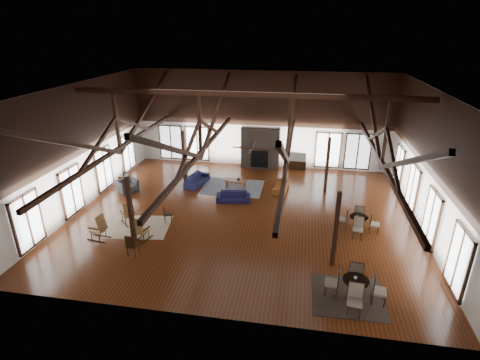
% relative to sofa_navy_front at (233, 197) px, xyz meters
% --- Properties ---
extents(floor, '(16.00, 16.00, 0.00)m').
position_rel_sofa_navy_front_xyz_m(floor, '(0.74, -1.35, -0.26)').
color(floor, '#572B12').
rests_on(floor, ground).
extents(ceiling, '(16.00, 14.00, 0.02)m').
position_rel_sofa_navy_front_xyz_m(ceiling, '(0.74, -1.35, 5.74)').
color(ceiling, black).
rests_on(ceiling, wall_back).
extents(wall_back, '(16.00, 0.02, 6.00)m').
position_rel_sofa_navy_front_xyz_m(wall_back, '(0.74, 5.65, 2.74)').
color(wall_back, white).
rests_on(wall_back, floor).
extents(wall_front, '(16.00, 0.02, 6.00)m').
position_rel_sofa_navy_front_xyz_m(wall_front, '(0.74, -8.35, 2.74)').
color(wall_front, white).
rests_on(wall_front, floor).
extents(wall_left, '(0.02, 14.00, 6.00)m').
position_rel_sofa_navy_front_xyz_m(wall_left, '(-7.26, -1.35, 2.74)').
color(wall_left, white).
rests_on(wall_left, floor).
extents(wall_right, '(0.02, 14.00, 6.00)m').
position_rel_sofa_navy_front_xyz_m(wall_right, '(8.74, -1.35, 2.74)').
color(wall_right, white).
rests_on(wall_right, floor).
extents(roof_truss, '(15.60, 14.07, 3.14)m').
position_rel_sofa_navy_front_xyz_m(roof_truss, '(0.74, -1.35, 3.77)').
color(roof_truss, '#321A0E').
rests_on(roof_truss, wall_back).
extents(post_grid, '(8.16, 7.16, 3.05)m').
position_rel_sofa_navy_front_xyz_m(post_grid, '(0.74, -1.35, 1.27)').
color(post_grid, '#321A0E').
rests_on(post_grid, floor).
extents(fireplace, '(2.50, 0.69, 2.60)m').
position_rel_sofa_navy_front_xyz_m(fireplace, '(0.74, 5.32, 1.03)').
color(fireplace, brown).
rests_on(fireplace, floor).
extents(ceiling_fan, '(1.60, 1.60, 0.75)m').
position_rel_sofa_navy_front_xyz_m(ceiling_fan, '(1.24, -2.35, 3.48)').
color(ceiling_fan, black).
rests_on(ceiling_fan, roof_truss).
extents(sofa_navy_front, '(1.83, 0.91, 0.51)m').
position_rel_sofa_navy_front_xyz_m(sofa_navy_front, '(0.00, 0.00, 0.00)').
color(sofa_navy_front, '#18163E').
rests_on(sofa_navy_front, floor).
extents(sofa_navy_left, '(2.04, 1.09, 0.57)m').
position_rel_sofa_navy_front_xyz_m(sofa_navy_left, '(-2.48, 1.88, 0.03)').
color(sofa_navy_left, '#171A41').
rests_on(sofa_navy_left, floor).
extents(sofa_orange, '(1.80, 0.85, 0.51)m').
position_rel_sofa_navy_front_xyz_m(sofa_orange, '(2.34, 1.89, -0.00)').
color(sofa_orange, brown).
rests_on(sofa_orange, floor).
extents(coffee_table, '(1.32, 0.89, 0.46)m').
position_rel_sofa_navy_front_xyz_m(coffee_table, '(-0.20, 1.76, 0.15)').
color(coffee_table, brown).
rests_on(coffee_table, floor).
extents(vase, '(0.22, 0.22, 0.19)m').
position_rel_sofa_navy_front_xyz_m(vase, '(-0.05, 1.76, 0.30)').
color(vase, '#B2B2B2').
rests_on(vase, coffee_table).
extents(armchair, '(1.34, 1.36, 0.67)m').
position_rel_sofa_navy_front_xyz_m(armchair, '(-5.96, 0.25, 0.08)').
color(armchair, '#2F2F31').
rests_on(armchair, floor).
extents(side_table_lamp, '(0.47, 0.47, 1.20)m').
position_rel_sofa_navy_front_xyz_m(side_table_lamp, '(-6.50, 0.98, 0.20)').
color(side_table_lamp, black).
rests_on(side_table_lamp, floor).
extents(rocking_chair_a, '(0.92, 0.91, 1.09)m').
position_rel_sofa_navy_front_xyz_m(rocking_chair_a, '(-4.29, -3.14, 0.26)').
color(rocking_chair_a, olive).
rests_on(rocking_chair_a, floor).
extents(rocking_chair_b, '(0.63, 0.90, 1.05)m').
position_rel_sofa_navy_front_xyz_m(rocking_chair_b, '(-3.14, -4.44, 0.24)').
color(rocking_chair_b, olive).
rests_on(rocking_chair_b, floor).
extents(rocking_chair_c, '(0.96, 0.60, 1.16)m').
position_rel_sofa_navy_front_xyz_m(rocking_chair_c, '(-4.88, -4.63, 0.29)').
color(rocking_chair_c, olive).
rests_on(rocking_chair_c, floor).
extents(side_chair_a, '(0.49, 0.49, 0.88)m').
position_rel_sofa_navy_front_xyz_m(side_chair_a, '(-2.67, -2.69, 0.25)').
color(side_chair_a, black).
rests_on(side_chair_a, floor).
extents(side_chair_b, '(0.41, 0.41, 0.92)m').
position_rel_sofa_navy_front_xyz_m(side_chair_b, '(-3.03, -5.56, 0.28)').
color(side_chair_b, black).
rests_on(side_chair_b, floor).
extents(cafe_table_near, '(2.03, 2.03, 1.04)m').
position_rel_sofa_navy_front_xyz_m(cafe_table_near, '(5.35, -6.68, 0.26)').
color(cafe_table_near, black).
rests_on(cafe_table_near, floor).
extents(cafe_table_far, '(1.86, 1.86, 0.95)m').
position_rel_sofa_navy_front_xyz_m(cafe_table_far, '(6.00, -1.99, 0.22)').
color(cafe_table_far, black).
rests_on(cafe_table_far, floor).
extents(cup_near, '(0.14, 0.14, 0.09)m').
position_rel_sofa_navy_front_xyz_m(cup_near, '(5.33, -6.64, 0.54)').
color(cup_near, '#B2B2B2').
rests_on(cup_near, cafe_table_near).
extents(cup_far, '(0.12, 0.12, 0.09)m').
position_rel_sofa_navy_front_xyz_m(cup_far, '(5.92, -2.07, 0.48)').
color(cup_far, '#B2B2B2').
rests_on(cup_far, cafe_table_far).
extents(tv_console, '(1.09, 0.41, 0.54)m').
position_rel_sofa_navy_front_xyz_m(tv_console, '(3.12, 5.40, 0.01)').
color(tv_console, black).
rests_on(tv_console, floor).
extents(television, '(1.01, 0.23, 0.58)m').
position_rel_sofa_navy_front_xyz_m(television, '(3.15, 5.40, 0.58)').
color(television, '#B2B2B2').
rests_on(television, tv_console).
extents(rug_tan, '(3.02, 2.51, 0.01)m').
position_rel_sofa_navy_front_xyz_m(rug_tan, '(-3.76, -3.36, -0.25)').
color(rug_tan, '#CCB88D').
rests_on(rug_tan, floor).
extents(rug_navy, '(3.36, 2.53, 0.01)m').
position_rel_sofa_navy_front_xyz_m(rug_navy, '(-0.39, 1.80, -0.25)').
color(rug_navy, '#172040').
rests_on(rug_navy, floor).
extents(rug_dark, '(2.43, 2.22, 0.01)m').
position_rel_sofa_navy_front_xyz_m(rug_dark, '(5.17, -6.62, -0.25)').
color(rug_dark, black).
rests_on(rug_dark, floor).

